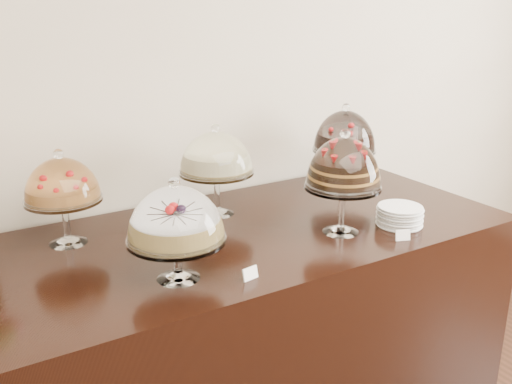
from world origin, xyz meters
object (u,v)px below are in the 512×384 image
cake_stand_sugar_sponge (176,219)px  cake_stand_fruit_tart (62,184)px  cake_stand_choco_layer (344,167)px  display_counter (250,325)px  cake_stand_cheesecake (216,157)px  plate_stack (400,216)px  cake_stand_dark_choco (345,135)px

cake_stand_sugar_sponge → cake_stand_fruit_tart: (-0.25, 0.50, 0.02)m
cake_stand_choco_layer → display_counter: bearing=145.8°
display_counter → cake_stand_cheesecake: size_ratio=5.40×
cake_stand_sugar_sponge → plate_stack: (1.00, -0.04, -0.18)m
cake_stand_dark_choco → plate_stack: size_ratio=2.25×
cake_stand_sugar_sponge → plate_stack: cake_stand_sugar_sponge is taller
display_counter → plate_stack: plate_stack is taller
cake_stand_fruit_tart → cake_stand_sugar_sponge: bearing=-63.8°
plate_stack → cake_stand_sugar_sponge: bearing=177.9°
display_counter → plate_stack: (0.57, -0.28, 0.49)m
cake_stand_sugar_sponge → cake_stand_cheesecake: cake_stand_cheesecake is taller
cake_stand_choco_layer → cake_stand_cheesecake: bearing=126.5°
display_counter → cake_stand_cheesecake: bearing=95.9°
cake_stand_cheesecake → plate_stack: size_ratio=2.14×
display_counter → plate_stack: 0.80m
cake_stand_choco_layer → cake_stand_cheesecake: 0.56m
display_counter → cake_stand_choco_layer: (0.31, -0.21, 0.73)m
cake_stand_sugar_sponge → cake_stand_fruit_tart: 0.56m
cake_stand_dark_choco → plate_stack: bearing=-103.5°
display_counter → cake_stand_fruit_tart: size_ratio=5.80×
cake_stand_sugar_sponge → cake_stand_dark_choco: (1.13, 0.50, 0.06)m
display_counter → cake_stand_choco_layer: size_ratio=5.09×
cake_stand_dark_choco → cake_stand_fruit_tart: 1.37m
cake_stand_dark_choco → cake_stand_sugar_sponge: bearing=-156.2°
cake_stand_sugar_sponge → cake_stand_fruit_tart: size_ratio=0.96×
cake_stand_choco_layer → cake_stand_dark_choco: 0.60m
plate_stack → cake_stand_dark_choco: bearing=76.5°
cake_stand_choco_layer → cake_stand_fruit_tart: 1.09m
cake_stand_sugar_sponge → cake_stand_choco_layer: 0.74m
cake_stand_sugar_sponge → cake_stand_cheesecake: bearing=50.3°
display_counter → cake_stand_dark_choco: size_ratio=5.13×
cake_stand_sugar_sponge → plate_stack: 1.01m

